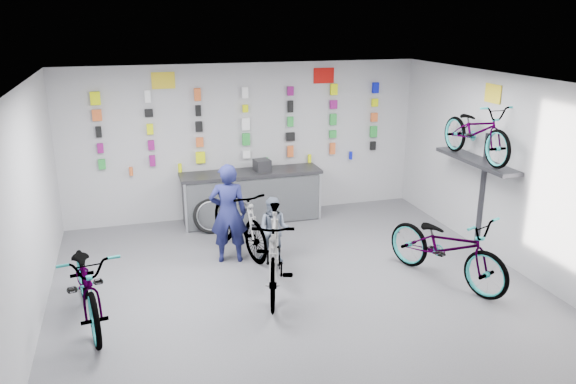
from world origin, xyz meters
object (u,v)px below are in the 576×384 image
object	(u,v)px
clerk	(228,213)
bike_center	(274,252)
counter	(252,197)
bike_service	(239,219)
bike_right	(447,247)
bike_left	(88,282)
customer	(274,230)

from	to	relation	value
clerk	bike_center	bearing A→B (deg)	120.11
counter	bike_center	xyz separation A→B (m)	(-0.33, -2.94, 0.12)
bike_center	bike_service	distance (m)	1.57
bike_center	bike_right	world-z (taller)	bike_center
bike_left	bike_center	bearing A→B (deg)	-6.43
bike_center	counter	bearing A→B (deg)	100.42
clerk	customer	xyz separation A→B (m)	(0.70, -0.22, -0.28)
counter	bike_right	distance (m)	4.02
bike_center	clerk	distance (m)	1.32
bike_right	bike_service	size ratio (longest dim) A/B	1.10
counter	customer	bearing A→B (deg)	-91.97
bike_service	clerk	xyz separation A→B (m)	(-0.23, -0.33, 0.24)
counter	customer	distance (m)	1.93
bike_center	customer	world-z (taller)	bike_center
counter	bike_center	distance (m)	2.96
bike_service	customer	distance (m)	0.73
bike_right	customer	world-z (taller)	bike_right
counter	bike_right	bearing A→B (deg)	-56.48
bike_right	clerk	size ratio (longest dim) A/B	1.29
counter	bike_left	world-z (taller)	bike_left
bike_service	counter	bearing A→B (deg)	53.30
bike_right	clerk	world-z (taller)	clerk
bike_center	customer	xyz separation A→B (m)	(0.27, 1.01, -0.07)
bike_center	bike_service	bearing A→B (deg)	114.21
bike_service	bike_center	bearing A→B (deg)	-98.22
counter	bike_service	xyz separation A→B (m)	(-0.53, -1.38, 0.09)
customer	counter	bearing A→B (deg)	116.63
bike_left	bike_right	size ratio (longest dim) A/B	0.99
clerk	customer	distance (m)	0.79
customer	bike_left	bearing A→B (deg)	-129.48
bike_left	bike_service	xyz separation A→B (m)	(2.34, 1.68, 0.03)
clerk	customer	size ratio (longest dim) A/B	1.52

